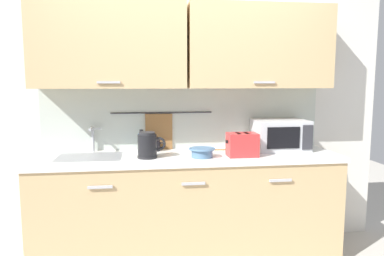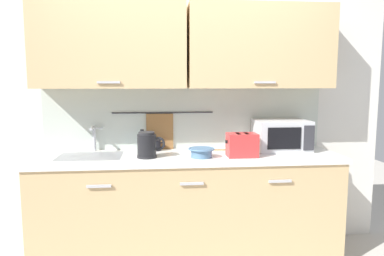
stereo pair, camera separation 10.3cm
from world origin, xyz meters
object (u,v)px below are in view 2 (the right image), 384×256
at_px(mug_near_sink, 157,145).
at_px(toaster, 242,145).
at_px(dish_soap_bottle, 142,142).
at_px(electric_kettle, 147,145).
at_px(wooden_spoon, 219,150).
at_px(microwave, 281,135).
at_px(mixing_bowl, 201,152).

xyz_separation_m(mug_near_sink, toaster, (0.69, -0.32, 0.05)).
distance_m(dish_soap_bottle, mug_near_sink, 0.13).
relative_size(electric_kettle, wooden_spoon, 0.82).
bearing_deg(electric_kettle, dish_soap_bottle, 101.22).
relative_size(electric_kettle, mug_near_sink, 1.89).
height_order(microwave, wooden_spoon, microwave).
height_order(electric_kettle, mixing_bowl, electric_kettle).
bearing_deg(toaster, mug_near_sink, 154.83).
xyz_separation_m(mixing_bowl, toaster, (0.33, 0.00, 0.05)).
relative_size(electric_kettle, dish_soap_bottle, 1.16).
bearing_deg(electric_kettle, microwave, 9.30).
xyz_separation_m(dish_soap_bottle, toaster, (0.81, -0.29, 0.01)).
relative_size(electric_kettle, toaster, 0.89).
bearing_deg(dish_soap_bottle, electric_kettle, -78.78).
bearing_deg(wooden_spoon, mixing_bowl, -124.61).
bearing_deg(mug_near_sink, dish_soap_bottle, -163.68).
bearing_deg(electric_kettle, mug_near_sink, 75.76).
bearing_deg(toaster, microwave, 29.13).
relative_size(toaster, wooden_spoon, 0.93).
distance_m(microwave, electric_kettle, 1.19).
relative_size(mixing_bowl, wooden_spoon, 0.77).
bearing_deg(microwave, mug_near_sink, 174.98).
height_order(mixing_bowl, toaster, toaster).
xyz_separation_m(mug_near_sink, mixing_bowl, (0.36, -0.33, -0.00)).
distance_m(dish_soap_bottle, toaster, 0.86).
xyz_separation_m(electric_kettle, toaster, (0.76, -0.04, -0.01)).
height_order(dish_soap_bottle, wooden_spoon, dish_soap_bottle).
relative_size(electric_kettle, mixing_bowl, 1.06).
xyz_separation_m(mug_near_sink, wooden_spoon, (0.55, -0.04, -0.04)).
bearing_deg(dish_soap_bottle, wooden_spoon, -0.68).
relative_size(dish_soap_bottle, mug_near_sink, 1.63).
bearing_deg(wooden_spoon, toaster, -63.90).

